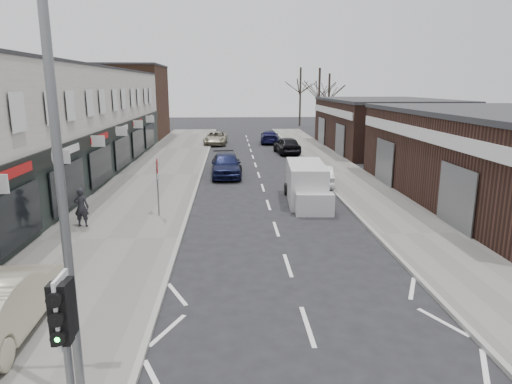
{
  "coord_description": "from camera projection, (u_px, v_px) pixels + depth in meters",
  "views": [
    {
      "loc": [
        -1.88,
        -8.34,
        5.92
      ],
      "look_at": [
        -1.09,
        5.82,
        2.6
      ],
      "focal_mm": 32.0,
      "sensor_mm": 36.0,
      "label": 1
    }
  ],
  "objects": [
    {
      "name": "ground",
      "position": [
        323.0,
        375.0,
        9.56
      ],
      "size": [
        160.0,
        160.0,
        0.0
      ],
      "primitive_type": "plane",
      "color": "black",
      "rests_on": "ground"
    },
    {
      "name": "pavement_left",
      "position": [
        158.0,
        175.0,
        30.57
      ],
      "size": [
        5.5,
        64.0,
        0.12
      ],
      "primitive_type": "cube",
      "color": "slate",
      "rests_on": "ground"
    },
    {
      "name": "pavement_right",
      "position": [
        342.0,
        173.0,
        31.25
      ],
      "size": [
        3.5,
        64.0,
        0.12
      ],
      "primitive_type": "cube",
      "color": "slate",
      "rests_on": "ground"
    },
    {
      "name": "shop_terrace_left",
      "position": [
        34.0,
        127.0,
        26.97
      ],
      "size": [
        8.0,
        41.0,
        7.1
      ],
      "primitive_type": "cube",
      "color": "beige",
      "rests_on": "ground"
    },
    {
      "name": "brick_block_far",
      "position": [
        128.0,
        103.0,
        51.66
      ],
      "size": [
        8.0,
        10.0,
        8.0
      ],
      "primitive_type": "cube",
      "color": "#462C1E",
      "rests_on": "ground"
    },
    {
      "name": "right_unit_near",
      "position": [
        512.0,
        159.0,
        23.34
      ],
      "size": [
        10.0,
        18.0,
        4.5
      ],
      "primitive_type": "cube",
      "color": "#361E18",
      "rests_on": "ground"
    },
    {
      "name": "right_unit_far",
      "position": [
        384.0,
        126.0,
        42.78
      ],
      "size": [
        10.0,
        16.0,
        4.5
      ],
      "primitive_type": "cube",
      "color": "#361E18",
      "rests_on": "ground"
    },
    {
      "name": "tree_far_a",
      "position": [
        318.0,
        134.0,
        56.71
      ],
      "size": [
        3.6,
        3.6,
        8.0
      ],
      "primitive_type": null,
      "color": "#382D26",
      "rests_on": "ground"
    },
    {
      "name": "tree_far_b",
      "position": [
        328.0,
        130.0,
        62.68
      ],
      "size": [
        3.6,
        3.6,
        7.5
      ],
      "primitive_type": null,
      "color": "#382D26",
      "rests_on": "ground"
    },
    {
      "name": "tree_far_c",
      "position": [
        300.0,
        126.0,
        68.35
      ],
      "size": [
        3.6,
        3.6,
        8.5
      ],
      "primitive_type": null,
      "color": "#382D26",
      "rests_on": "ground"
    },
    {
      "name": "traffic_light",
      "position": [
        64.0,
        326.0,
        6.81
      ],
      "size": [
        0.28,
        0.6,
        3.1
      ],
      "color": "slate",
      "rests_on": "pavement_left"
    },
    {
      "name": "street_lamp",
      "position": [
        70.0,
        167.0,
        7.48
      ],
      "size": [
        2.23,
        0.22,
        8.0
      ],
      "color": "slate",
      "rests_on": "pavement_left"
    },
    {
      "name": "warning_sign",
      "position": [
        158.0,
        171.0,
        20.44
      ],
      "size": [
        0.12,
        0.8,
        2.7
      ],
      "color": "slate",
      "rests_on": "pavement_left"
    },
    {
      "name": "white_van",
      "position": [
        307.0,
        185.0,
        23.45
      ],
      "size": [
        2.11,
        5.27,
        2.01
      ],
      "rotation": [
        0.0,
        0.0,
        -0.07
      ],
      "color": "silver",
      "rests_on": "ground"
    },
    {
      "name": "pedestrian",
      "position": [
        81.0,
        207.0,
        19.07
      ],
      "size": [
        0.63,
        0.44,
        1.67
      ],
      "primitive_type": "imported",
      "rotation": [
        0.0,
        0.0,
        3.08
      ],
      "color": "black",
      "rests_on": "pavement_left"
    },
    {
      "name": "parked_car_left_a",
      "position": [
        226.0,
        165.0,
        30.18
      ],
      "size": [
        2.02,
        4.78,
        1.61
      ],
      "primitive_type": "imported",
      "rotation": [
        0.0,
        0.0,
        0.03
      ],
      "color": "#12173A",
      "rests_on": "ground"
    },
    {
      "name": "parked_car_left_b",
      "position": [
        226.0,
        163.0,
        31.97
      ],
      "size": [
        2.25,
        4.58,
        1.28
      ],
      "primitive_type": "imported",
      "rotation": [
        0.0,
        0.0,
        0.1
      ],
      "color": "black",
      "rests_on": "ground"
    },
    {
      "name": "parked_car_left_c",
      "position": [
        216.0,
        138.0,
        46.65
      ],
      "size": [
        2.42,
        4.82,
        1.31
      ],
      "primitive_type": "imported",
      "rotation": [
        0.0,
        0.0,
        -0.05
      ],
      "color": "#9D977E",
      "rests_on": "ground"
    },
    {
      "name": "parked_car_right_a",
      "position": [
        319.0,
        176.0,
        27.28
      ],
      "size": [
        1.77,
        4.11,
        1.32
      ],
      "primitive_type": "imported",
      "rotation": [
        0.0,
        0.0,
        3.05
      ],
      "color": "silver",
      "rests_on": "ground"
    },
    {
      "name": "parked_car_right_b",
      "position": [
        287.0,
        145.0,
        40.33
      ],
      "size": [
        2.24,
        4.64,
        1.53
      ],
      "primitive_type": "imported",
      "rotation": [
        0.0,
        0.0,
        3.24
      ],
      "color": "black",
      "rests_on": "ground"
    },
    {
      "name": "parked_car_right_c",
      "position": [
        269.0,
        137.0,
        47.76
      ],
      "size": [
        2.17,
        4.7,
        1.33
      ],
      "primitive_type": "imported",
      "rotation": [
        0.0,
        0.0,
        3.07
      ],
      "color": "#121239",
      "rests_on": "ground"
    }
  ]
}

